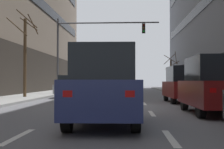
{
  "coord_description": "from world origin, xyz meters",
  "views": [
    {
      "loc": [
        0.73,
        -14.69,
        1.23
      ],
      "look_at": [
        -0.81,
        16.93,
        1.9
      ],
      "focal_mm": 49.38,
      "sensor_mm": 36.0,
      "label": 1
    }
  ],
  "objects_px": {
    "car_driving_0": "(104,86)",
    "taxi_driving_2": "(119,86)",
    "car_driving_1": "(72,87)",
    "car_parked_1": "(213,85)",
    "car_parked_2": "(183,84)",
    "traffic_signal_0": "(88,41)",
    "street_tree_0": "(25,54)",
    "street_tree_1": "(171,72)",
    "pedestrian_0": "(196,82)"
  },
  "relations": [
    {
      "from": "car_driving_0",
      "to": "taxi_driving_2",
      "type": "distance_m",
      "value": 17.29
    },
    {
      "from": "car_driving_1",
      "to": "car_parked_1",
      "type": "relative_size",
      "value": 0.99
    },
    {
      "from": "car_parked_2",
      "to": "traffic_signal_0",
      "type": "relative_size",
      "value": 0.48
    },
    {
      "from": "car_parked_1",
      "to": "street_tree_0",
      "type": "bearing_deg",
      "value": 137.94
    },
    {
      "from": "taxi_driving_2",
      "to": "car_parked_1",
      "type": "distance_m",
      "value": 14.87
    },
    {
      "from": "car_parked_1",
      "to": "street_tree_1",
      "type": "height_order",
      "value": "street_tree_1"
    },
    {
      "from": "car_driving_0",
      "to": "car_driving_1",
      "type": "height_order",
      "value": "car_driving_0"
    },
    {
      "from": "street_tree_1",
      "to": "traffic_signal_0",
      "type": "bearing_deg",
      "value": -125.62
    },
    {
      "from": "car_driving_1",
      "to": "taxi_driving_2",
      "type": "xyz_separation_m",
      "value": [
        3.44,
        3.11,
        0.02
      ]
    },
    {
      "from": "car_parked_2",
      "to": "pedestrian_0",
      "type": "height_order",
      "value": "car_parked_2"
    },
    {
      "from": "traffic_signal_0",
      "to": "pedestrian_0",
      "type": "relative_size",
      "value": 5.23
    },
    {
      "from": "street_tree_1",
      "to": "pedestrian_0",
      "type": "xyz_separation_m",
      "value": [
        -0.14,
        -14.9,
        -1.26
      ]
    },
    {
      "from": "street_tree_0",
      "to": "street_tree_1",
      "type": "bearing_deg",
      "value": 55.9
    },
    {
      "from": "car_driving_0",
      "to": "pedestrian_0",
      "type": "relative_size",
      "value": 2.63
    },
    {
      "from": "street_tree_0",
      "to": "traffic_signal_0",
      "type": "bearing_deg",
      "value": 59.28
    },
    {
      "from": "car_driving_1",
      "to": "pedestrian_0",
      "type": "xyz_separation_m",
      "value": [
        9.64,
        1.83,
        0.33
      ]
    },
    {
      "from": "car_driving_1",
      "to": "car_parked_2",
      "type": "relative_size",
      "value": 1.02
    },
    {
      "from": "car_driving_1",
      "to": "street_tree_0",
      "type": "bearing_deg",
      "value": -145.55
    },
    {
      "from": "traffic_signal_0",
      "to": "street_tree_0",
      "type": "bearing_deg",
      "value": -120.72
    },
    {
      "from": "taxi_driving_2",
      "to": "car_driving_0",
      "type": "bearing_deg",
      "value": -89.79
    },
    {
      "from": "car_parked_2",
      "to": "street_tree_1",
      "type": "distance_m",
      "value": 21.91
    },
    {
      "from": "taxi_driving_2",
      "to": "traffic_signal_0",
      "type": "distance_m",
      "value": 4.88
    },
    {
      "from": "traffic_signal_0",
      "to": "pedestrian_0",
      "type": "distance_m",
      "value": 9.89
    },
    {
      "from": "car_parked_1",
      "to": "traffic_signal_0",
      "type": "bearing_deg",
      "value": 113.52
    },
    {
      "from": "car_driving_0",
      "to": "street_tree_0",
      "type": "xyz_separation_m",
      "value": [
        -6.39,
        12.2,
        2.04
      ]
    },
    {
      "from": "car_parked_2",
      "to": "car_parked_1",
      "type": "bearing_deg",
      "value": -90.0
    },
    {
      "from": "taxi_driving_2",
      "to": "car_parked_1",
      "type": "height_order",
      "value": "car_parked_1"
    },
    {
      "from": "car_driving_0",
      "to": "street_tree_1",
      "type": "xyz_separation_m",
      "value": [
        6.28,
        30.91,
        1.32
      ]
    },
    {
      "from": "car_parked_2",
      "to": "street_tree_1",
      "type": "xyz_separation_m",
      "value": [
        2.42,
        21.73,
        1.37
      ]
    },
    {
      "from": "car_parked_2",
      "to": "traffic_signal_0",
      "type": "height_order",
      "value": "traffic_signal_0"
    },
    {
      "from": "street_tree_1",
      "to": "car_driving_1",
      "type": "bearing_deg",
      "value": -120.31
    },
    {
      "from": "taxi_driving_2",
      "to": "traffic_signal_0",
      "type": "height_order",
      "value": "traffic_signal_0"
    },
    {
      "from": "car_parked_1",
      "to": "taxi_driving_2",
      "type": "bearing_deg",
      "value": 105.29
    },
    {
      "from": "car_driving_1",
      "to": "street_tree_1",
      "type": "xyz_separation_m",
      "value": [
        9.78,
        16.73,
        1.59
      ]
    },
    {
      "from": "traffic_signal_0",
      "to": "street_tree_0",
      "type": "distance_m",
      "value": 7.22
    },
    {
      "from": "traffic_signal_0",
      "to": "street_tree_1",
      "type": "height_order",
      "value": "traffic_signal_0"
    },
    {
      "from": "traffic_signal_0",
      "to": "street_tree_1",
      "type": "xyz_separation_m",
      "value": [
        9.07,
        12.67,
        -2.36
      ]
    },
    {
      "from": "pedestrian_0",
      "to": "car_driving_1",
      "type": "bearing_deg",
      "value": -169.26
    },
    {
      "from": "car_parked_1",
      "to": "pedestrian_0",
      "type": "relative_size",
      "value": 2.58
    },
    {
      "from": "car_driving_1",
      "to": "car_parked_1",
      "type": "height_order",
      "value": "car_parked_1"
    },
    {
      "from": "car_driving_0",
      "to": "car_parked_2",
      "type": "height_order",
      "value": "car_driving_0"
    },
    {
      "from": "car_parked_1",
      "to": "pedestrian_0",
      "type": "height_order",
      "value": "car_parked_1"
    },
    {
      "from": "car_parked_1",
      "to": "street_tree_1",
      "type": "xyz_separation_m",
      "value": [
        2.42,
        27.96,
        1.34
      ]
    },
    {
      "from": "car_driving_1",
      "to": "car_driving_0",
      "type": "bearing_deg",
      "value": -76.11
    },
    {
      "from": "pedestrian_0",
      "to": "street_tree_0",
      "type": "bearing_deg",
      "value": -163.09
    },
    {
      "from": "street_tree_0",
      "to": "car_parked_2",
      "type": "bearing_deg",
      "value": -16.43
    },
    {
      "from": "car_parked_2",
      "to": "car_driving_1",
      "type": "bearing_deg",
      "value": 145.8
    },
    {
      "from": "car_driving_1",
      "to": "pedestrian_0",
      "type": "height_order",
      "value": "pedestrian_0"
    },
    {
      "from": "street_tree_1",
      "to": "pedestrian_0",
      "type": "bearing_deg",
      "value": -90.56
    },
    {
      "from": "taxi_driving_2",
      "to": "traffic_signal_0",
      "type": "xyz_separation_m",
      "value": [
        -2.74,
        0.95,
        3.93
      ]
    }
  ]
}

